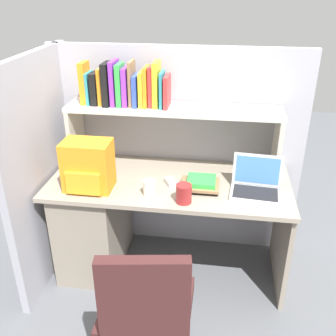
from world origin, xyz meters
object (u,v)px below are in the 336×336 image
Objects in this scene: backpack at (88,166)px; office_chair at (147,326)px; paper_cup at (149,188)px; snack_canister at (184,194)px; computer_mouse at (171,182)px; laptop at (256,185)px.

backpack is 1.03m from office_chair.
paper_cup is 0.23m from snack_canister.
snack_canister is at bearing -107.95° from office_chair.
computer_mouse is at bearing 13.76° from backpack.
laptop is 1.04× the size of backpack.
computer_mouse is 0.24m from snack_canister.
snack_canister is (0.62, -0.09, -0.10)m from backpack.
snack_canister is at bearing -14.35° from paper_cup.
computer_mouse is 0.88× the size of snack_canister.
snack_canister is (0.22, -0.06, 0.01)m from paper_cup.
paper_cup is 0.11× the size of office_chair.
office_chair is at bearing -99.30° from snack_canister.
paper_cup reaches higher than computer_mouse.
computer_mouse is at bearing 53.99° from paper_cup.
backpack is at bearing 171.92° from snack_canister.
backpack is 0.34× the size of office_chair.
computer_mouse is (0.51, 0.13, -0.14)m from backpack.
office_chair is (0.51, -0.74, -0.49)m from backpack.
snack_canister is (-0.44, -0.19, 0.01)m from laptop.
paper_cup is at bearing -168.46° from laptop.
backpack is at bearing 175.50° from paper_cup.
backpack reaches higher than office_chair.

